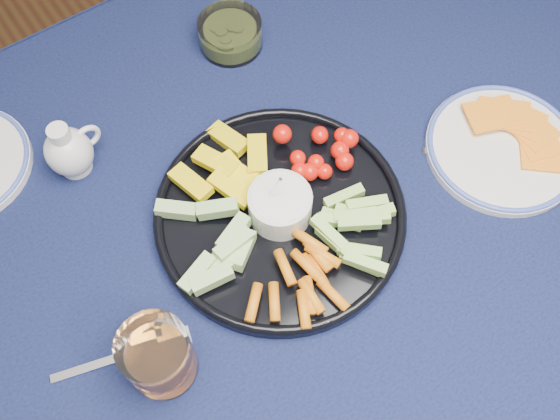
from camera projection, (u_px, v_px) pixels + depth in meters
dining_table at (225, 289)px, 0.92m from camera, size 1.67×1.07×0.75m
crudite_platter at (279, 213)px, 0.86m from camera, size 0.35×0.35×0.11m
creamer_pitcher at (69, 151)px, 0.88m from camera, size 0.09×0.07×0.09m
pickle_bowl at (230, 35)px, 1.01m from camera, size 0.10×0.10×0.05m
cheese_plate at (503, 146)px, 0.92m from camera, size 0.23×0.23×0.03m
juice_tumbler at (159, 358)px, 0.75m from camera, size 0.08×0.08×0.10m
fork_left at (134, 353)px, 0.79m from camera, size 0.18×0.07×0.00m
fork_right at (496, 168)px, 0.92m from camera, size 0.13×0.16×0.00m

